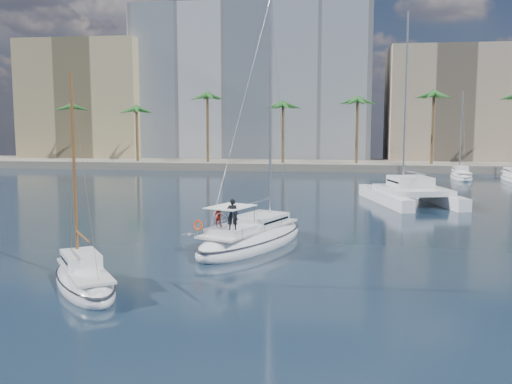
# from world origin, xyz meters

# --- Properties ---
(ground) EXTENTS (160.00, 160.00, 0.00)m
(ground) POSITION_xyz_m (0.00, 0.00, 0.00)
(ground) COLOR black
(ground) RESTS_ON ground
(quay) EXTENTS (120.00, 14.00, 1.20)m
(quay) POSITION_xyz_m (0.00, 61.00, 0.60)
(quay) COLOR gray
(quay) RESTS_ON ground
(building_modern) EXTENTS (42.00, 16.00, 28.00)m
(building_modern) POSITION_xyz_m (-12.00, 73.00, 14.00)
(building_modern) COLOR silver
(building_modern) RESTS_ON ground
(building_tan_left) EXTENTS (22.00, 14.00, 22.00)m
(building_tan_left) POSITION_xyz_m (-42.00, 69.00, 11.00)
(building_tan_left) COLOR tan
(building_tan_left) RESTS_ON ground
(building_beige) EXTENTS (20.00, 14.00, 20.00)m
(building_beige) POSITION_xyz_m (22.00, 70.00, 10.00)
(building_beige) COLOR tan
(building_beige) RESTS_ON ground
(palm_left) EXTENTS (3.60, 3.60, 12.30)m
(palm_left) POSITION_xyz_m (-34.00, 57.00, 10.28)
(palm_left) COLOR brown
(palm_left) RESTS_ON ground
(palm_centre) EXTENTS (3.60, 3.60, 12.30)m
(palm_centre) POSITION_xyz_m (0.00, 57.00, 10.28)
(palm_centre) COLOR brown
(palm_centre) RESTS_ON ground
(main_sloop) EXTENTS (7.45, 11.43, 16.23)m
(main_sloop) POSITION_xyz_m (-1.73, 2.02, 0.51)
(main_sloop) COLOR white
(main_sloop) RESTS_ON ground
(small_sloop) EXTENTS (6.18, 7.36, 10.62)m
(small_sloop) POSITION_xyz_m (-8.12, -7.87, 0.40)
(small_sloop) COLOR white
(small_sloop) RESTS_ON ground
(catamaran) EXTENTS (9.06, 13.52, 17.99)m
(catamaran) POSITION_xyz_m (10.36, 22.71, 1.16)
(catamaran) COLOR white
(catamaran) RESTS_ON ground
(seagull) EXTENTS (1.02, 0.44, 0.19)m
(seagull) POSITION_xyz_m (-5.28, 0.57, 0.92)
(seagull) COLOR silver
(seagull) RESTS_ON ground
(moored_yacht_a) EXTENTS (3.37, 9.52, 11.90)m
(moored_yacht_a) POSITION_xyz_m (20.00, 47.00, 0.00)
(moored_yacht_a) COLOR white
(moored_yacht_a) RESTS_ON ground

